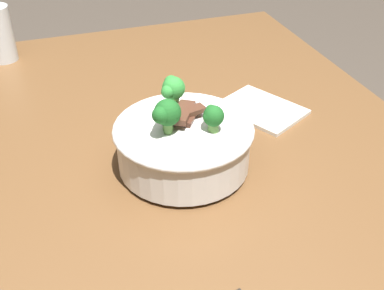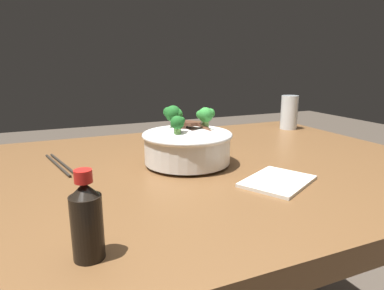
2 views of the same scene
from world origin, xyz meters
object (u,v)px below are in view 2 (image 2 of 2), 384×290
object	(u,v)px
drinking_glass	(289,114)
rice_bowl	(187,142)
soy_sauce_bottle	(87,220)
chopsticks_pair	(60,164)
folded_napkin	(278,181)

from	to	relation	value
drinking_glass	rice_bowl	bearing A→B (deg)	-153.19
drinking_glass	soy_sauce_bottle	world-z (taller)	drinking_glass
drinking_glass	soy_sauce_bottle	size ratio (longest dim) A/B	1.05
soy_sauce_bottle	chopsticks_pair	bearing A→B (deg)	92.11
rice_bowl	drinking_glass	world-z (taller)	rice_bowl
rice_bowl	folded_napkin	bearing A→B (deg)	-58.01
chopsticks_pair	rice_bowl	bearing A→B (deg)	-21.15
rice_bowl	soy_sauce_bottle	xyz separation A→B (m)	(-0.31, -0.36, -0.00)
rice_bowl	soy_sauce_bottle	bearing A→B (deg)	-129.97
rice_bowl	folded_napkin	size ratio (longest dim) A/B	1.45
rice_bowl	folded_napkin	xyz separation A→B (m)	(0.14, -0.22, -0.06)
soy_sauce_bottle	folded_napkin	xyz separation A→B (m)	(0.44, 0.14, -0.06)
rice_bowl	chopsticks_pair	distance (m)	0.35
rice_bowl	soy_sauce_bottle	size ratio (longest dim) A/B	1.84
drinking_glass	folded_napkin	world-z (taller)	drinking_glass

